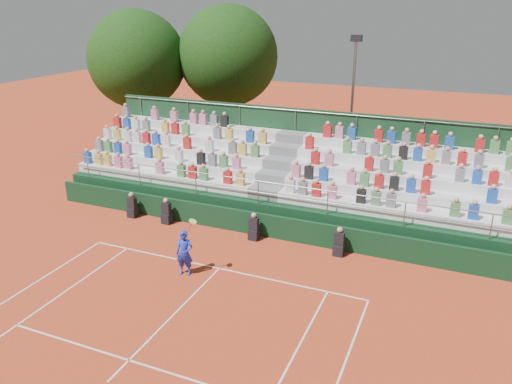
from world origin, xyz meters
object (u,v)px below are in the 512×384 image
at_px(tree_west, 137,60).
at_px(floodlight_mast, 353,95).
at_px(tree_east, 228,56).
at_px(tennis_player, 185,253).

bearing_deg(tree_west, floodlight_mast, 1.54).
distance_m(tree_east, floodlight_mast, 8.90).
xyz_separation_m(tree_west, floodlight_mast, (13.77, 0.37, -1.35)).
xyz_separation_m(tree_west, tree_east, (5.25, 2.39, 0.21)).
distance_m(tree_west, floodlight_mast, 13.85).
bearing_deg(tree_east, tree_west, -155.49).
bearing_deg(tree_west, tennis_player, -50.50).
height_order(tree_east, floodlight_mast, tree_east).
relative_size(tennis_player, floodlight_mast, 0.29).
bearing_deg(floodlight_mast, tree_west, -178.46).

